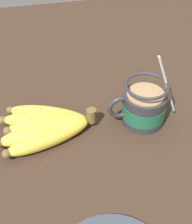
{
  "coord_description": "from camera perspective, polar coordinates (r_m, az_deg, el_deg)",
  "views": [
    {
      "loc": [
        14.82,
        45.09,
        48.1
      ],
      "look_at": [
        4.93,
        0.59,
        7.08
      ],
      "focal_mm": 50.0,
      "sensor_mm": 36.0,
      "label": 1
    }
  ],
  "objects": [
    {
      "name": "table",
      "position": [
        0.67,
        4.04,
        -2.64
      ],
      "size": [
        127.11,
        127.11,
        2.97
      ],
      "color": "#332319",
      "rests_on": "ground"
    },
    {
      "name": "banana_bunch",
      "position": [
        0.62,
        -9.05,
        -2.56
      ],
      "size": [
        20.19,
        15.65,
        4.32
      ],
      "color": "brown",
      "rests_on": "table"
    },
    {
      "name": "coffee_mug",
      "position": [
        0.64,
        8.68,
        0.95
      ],
      "size": [
        14.94,
        8.89,
        15.51
      ],
      "color": "#28282D",
      "rests_on": "table"
    }
  ]
}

